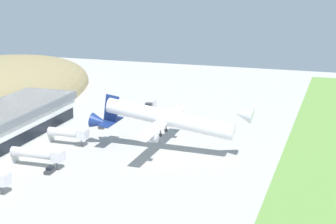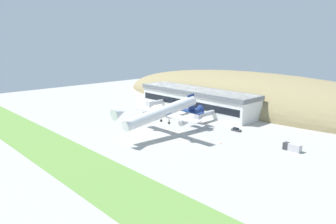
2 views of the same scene
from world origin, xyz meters
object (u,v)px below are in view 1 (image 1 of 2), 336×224
service_car_1 (103,126)px  fuel_truck (151,105)px  jetway_1 (40,154)px  traffic_cone_0 (164,127)px  cargo_airplane (166,119)px  service_car_0 (50,170)px  jetway_2 (70,133)px

service_car_1 → fuel_truck: fuel_truck is taller
jetway_1 → fuel_truck: jetway_1 is taller
fuel_truck → traffic_cone_0: bearing=-150.5°
jetway_1 → traffic_cone_0: bearing=-22.5°
cargo_airplane → fuel_truck: (48.02, 22.10, -8.90)m
fuel_truck → service_car_1: bearing=167.6°
service_car_0 → service_car_1: service_car_0 is taller
service_car_0 → service_car_1: (44.02, 4.37, -0.05)m
service_car_0 → fuel_truck: (74.27, -2.26, 0.72)m
cargo_airplane → service_car_1: bearing=58.3°
service_car_0 → jetway_2: bearing=14.3°
fuel_truck → traffic_cone_0: size_ratio=11.63×
jetway_2 → service_car_1: bearing=-4.2°
jetway_2 → cargo_airplane: cargo_airplane is taller
cargo_airplane → fuel_truck: 53.60m
service_car_1 → traffic_cone_0: 21.01m
cargo_airplane → jetway_1: bearing=129.2°
jetway_2 → fuel_truck: (51.18, -8.16, -2.59)m
cargo_airplane → service_car_1: cargo_airplane is taller
service_car_1 → traffic_cone_0: size_ratio=7.84×
jetway_1 → service_car_1: size_ratio=3.49×
jetway_1 → cargo_airplane: size_ratio=0.32×
fuel_truck → traffic_cone_0: fuel_truck is taller
jetway_2 → cargo_airplane: 31.07m
jetway_2 → cargo_airplane: size_ratio=0.26×
fuel_truck → service_car_0: bearing=178.3°
service_car_0 → fuel_truck: 74.31m
service_car_1 → traffic_cone_0: (6.85, -19.86, -0.35)m
jetway_2 → fuel_truck: 51.89m
jetway_2 → traffic_cone_0: bearing=-37.6°
cargo_airplane → traffic_cone_0: cargo_airplane is taller
cargo_airplane → service_car_0: bearing=137.1°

